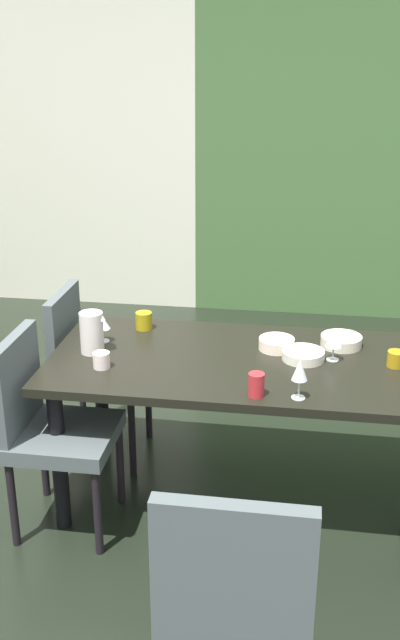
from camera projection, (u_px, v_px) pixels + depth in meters
name	position (u px, v px, depth m)	size (l,w,h in m)	color
ground_plane	(142.00, 515.00, 3.37)	(5.46, 5.88, 0.02)	black
back_panel_interior	(42.00, 152.00, 5.79)	(2.53, 0.10, 2.52)	silver
garden_window_panel	(386.00, 159.00, 5.40)	(2.92, 0.10, 2.52)	#476C39
dining_table	(265.00, 377.00, 3.24)	(1.97, 0.87, 0.74)	black
chair_left_near	(48.00, 422.00, 3.14)	(0.45, 0.44, 0.92)	#4D5657
chair_head_near	(235.00, 622.00, 1.99)	(0.44, 0.44, 1.03)	#4D5657
chair_left_far	(89.00, 364.00, 3.71)	(0.45, 0.44, 0.91)	#4D5657
wine_glass_right	(334.00, 339.00, 3.18)	(0.08, 0.08, 0.14)	silver
wine_glass_front	(300.00, 371.00, 2.83)	(0.06, 0.06, 0.17)	silver
wine_glass_rear	(103.00, 323.00, 3.39)	(0.07, 0.07, 0.13)	silver
serving_bowl_corner	(303.00, 355.00, 3.22)	(0.19, 0.19, 0.04)	white
serving_bowl_west	(341.00, 341.00, 3.36)	(0.19, 0.19, 0.05)	#EDE5C7
serving_bowl_left	(277.00, 344.00, 3.32)	(0.17, 0.17, 0.05)	#FEE7CE
cup_north	(396.00, 359.00, 3.14)	(0.08, 0.08, 0.07)	#A98014
cup_center	(144.00, 321.00, 3.56)	(0.08, 0.08, 0.09)	#A79113
cup_near_window	(101.00, 360.00, 3.13)	(0.08, 0.08, 0.07)	white
cup_near_shelf	(256.00, 385.00, 2.87)	(0.07, 0.07, 0.10)	red
pitcher_south	(92.00, 332.00, 3.27)	(0.12, 0.11, 0.20)	white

